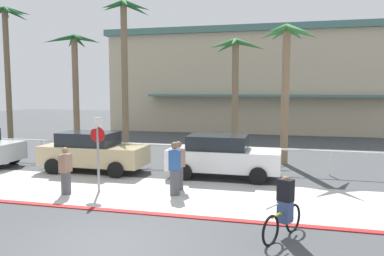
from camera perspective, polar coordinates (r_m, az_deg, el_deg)
ground_plane at (r=18.40m, az=1.70°, el=-5.14°), size 80.00×80.00×0.00m
sidewalk_strip at (r=12.93m, az=-3.84°, el=-9.85°), size 44.00×4.00×0.02m
curb_paint at (r=11.13m, az=-7.06°, el=-12.48°), size 44.00×0.24×0.03m
building_backdrop at (r=35.34m, az=11.27°, el=6.86°), size 26.22×12.70×8.36m
rail_fence at (r=16.81m, az=0.62°, el=-3.30°), size 20.14×0.08×1.04m
stop_sign_bike_lane at (r=13.24m, az=-13.88°, el=-2.26°), size 0.52×0.56×2.56m
palm_tree_0 at (r=28.16m, az=-26.03°, el=11.90°), size 3.42×3.71×8.83m
palm_tree_1 at (r=23.86m, az=-17.18°, el=9.58°), size 3.01×3.14×6.73m
palm_tree_2 at (r=22.16m, az=-9.96°, el=12.35°), size 2.90×3.45×8.44m
palm_tree_3 at (r=21.10m, az=6.51°, el=9.38°), size 3.00×3.13×6.24m
palm_tree_4 at (r=18.23m, az=13.95°, el=9.54°), size 2.72×3.17×6.45m
car_tan_1 at (r=16.75m, az=-14.56°, el=-3.40°), size 4.40×2.02×1.69m
car_white_2 at (r=15.21m, az=4.58°, el=-4.15°), size 4.40×2.02×1.69m
cyclist_yellow_0 at (r=9.47m, az=13.60°, el=-11.60°), size 0.89×1.64×1.50m
pedestrian_0 at (r=13.41m, az=-18.34°, el=-6.40°), size 0.34×0.42×1.59m
pedestrian_1 at (r=12.62m, az=-2.60°, el=-6.38°), size 0.46×0.40×1.79m
pedestrian_2 at (r=13.32m, az=-2.01°, el=-5.90°), size 0.47×0.41×1.71m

